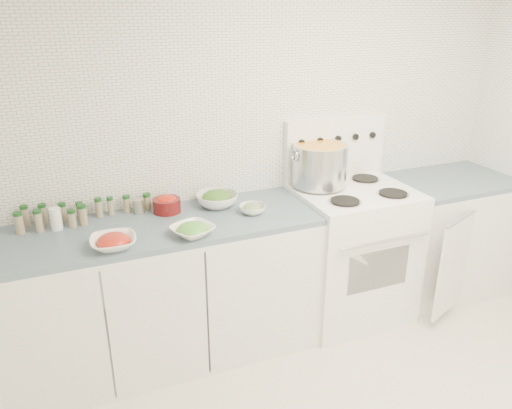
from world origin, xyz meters
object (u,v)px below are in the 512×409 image
at_px(stove, 350,248).
at_px(bowl_snowpea, 193,230).
at_px(stock_pot, 320,163).
at_px(bowl_tomato, 113,242).

bearing_deg(stove, bowl_snowpea, -169.82).
height_order(stove, stock_pot, stove).
xyz_separation_m(stove, stock_pot, (-0.19, 0.15, 0.60)).
distance_m(stock_pot, bowl_snowpea, 1.05).
relative_size(stove, bowl_tomato, 5.46).
height_order(stove, bowl_snowpea, stove).
xyz_separation_m(stock_pot, bowl_snowpea, (-0.98, -0.36, -0.16)).
bearing_deg(bowl_tomato, stove, 7.05).
xyz_separation_m(stock_pot, bowl_tomato, (-1.40, -0.34, -0.16)).
height_order(stock_pot, bowl_snowpea, stock_pot).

